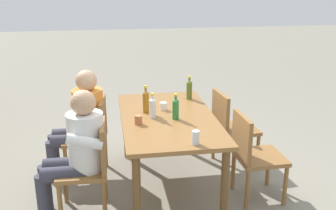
{
  "coord_description": "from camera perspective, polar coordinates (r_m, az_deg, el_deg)",
  "views": [
    {
      "loc": [
        -3.65,
        0.58,
        2.13
      ],
      "look_at": [
        0.0,
        0.0,
        0.88
      ],
      "focal_mm": 42.47,
      "sensor_mm": 36.0,
      "label": 1
    }
  ],
  "objects": [
    {
      "name": "chair_far_left",
      "position": [
        3.67,
        -11.0,
        -8.27
      ],
      "size": [
        0.45,
        0.45,
        0.87
      ],
      "color": "olive",
      "rests_on": "ground_plane"
    },
    {
      "name": "bottle_clear",
      "position": [
        3.87,
        -2.24,
        -0.32
      ],
      "size": [
        0.06,
        0.06,
        0.25
      ],
      "color": "white",
      "rests_on": "dining_table"
    },
    {
      "name": "cup_terracotta",
      "position": [
        3.74,
        -4.27,
        -2.12
      ],
      "size": [
        0.07,
        0.07,
        0.09
      ],
      "primitive_type": "cylinder",
      "color": "#BC6B47",
      "rests_on": "dining_table"
    },
    {
      "name": "chair_far_right",
      "position": [
        4.33,
        -10.77,
        -3.98
      ],
      "size": [
        0.48,
        0.48,
        0.87
      ],
      "color": "olive",
      "rests_on": "ground_plane"
    },
    {
      "name": "bottle_green",
      "position": [
        3.83,
        1.1,
        -0.47
      ],
      "size": [
        0.06,
        0.06,
        0.26
      ],
      "color": "#287A38",
      "rests_on": "dining_table"
    },
    {
      "name": "bottle_olive",
      "position": [
        4.45,
        3.07,
        2.29
      ],
      "size": [
        0.06,
        0.06,
        0.27
      ],
      "color": "#566623",
      "rests_on": "dining_table"
    },
    {
      "name": "chair_near_right",
      "position": [
        4.53,
        8.84,
        -2.85
      ],
      "size": [
        0.48,
        0.48,
        0.87
      ],
      "color": "olive",
      "rests_on": "ground_plane"
    },
    {
      "name": "chair_near_left",
      "position": [
        3.9,
        12.03,
        -6.66
      ],
      "size": [
        0.45,
        0.45,
        0.87
      ],
      "color": "olive",
      "rests_on": "ground_plane"
    },
    {
      "name": "dining_table",
      "position": [
        3.97,
        0.0,
        -2.92
      ],
      "size": [
        1.62,
        0.92,
        0.76
      ],
      "color": "olive",
      "rests_on": "ground_plane"
    },
    {
      "name": "bottle_amber",
      "position": [
        4.01,
        -3.19,
        0.56
      ],
      "size": [
        0.06,
        0.06,
        0.29
      ],
      "color": "#996019",
      "rests_on": "dining_table"
    },
    {
      "name": "cup_glass",
      "position": [
        3.3,
        3.98,
        -4.69
      ],
      "size": [
        0.07,
        0.07,
        0.12
      ],
      "primitive_type": "cylinder",
      "color": "silver",
      "rests_on": "dining_table"
    },
    {
      "name": "ground_plane",
      "position": [
        4.26,
        0.0,
        -11.35
      ],
      "size": [
        24.0,
        24.0,
        0.0
      ],
      "primitive_type": "plane",
      "color": "gray"
    },
    {
      "name": "person_in_white_shirt",
      "position": [
        4.28,
        -12.36,
        -1.95
      ],
      "size": [
        0.47,
        0.61,
        1.18
      ],
      "color": "orange",
      "rests_on": "ground_plane"
    },
    {
      "name": "backpack_by_near_side",
      "position": [
        5.43,
        1.0,
        -1.96
      ],
      "size": [
        0.31,
        0.22,
        0.46
      ],
      "color": "#2D4784",
      "rests_on": "ground_plane"
    },
    {
      "name": "person_in_plaid_shirt",
      "position": [
        3.61,
        -12.9,
        -5.96
      ],
      "size": [
        0.47,
        0.61,
        1.18
      ],
      "color": "white",
      "rests_on": "ground_plane"
    },
    {
      "name": "cup_white",
      "position": [
        4.11,
        -0.65,
        -0.16
      ],
      "size": [
        0.07,
        0.07,
        0.08
      ],
      "primitive_type": "cylinder",
      "color": "white",
      "rests_on": "dining_table"
    }
  ]
}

